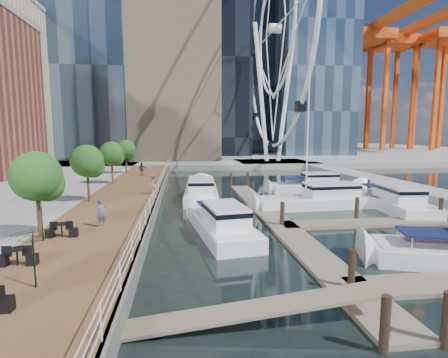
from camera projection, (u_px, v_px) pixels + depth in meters
ground at (268, 275)px, 16.10m from camera, size 520.00×520.00×0.00m
boardwalk at (122, 204)px, 29.70m from camera, size 6.00×60.00×1.00m
seawall at (157, 203)px, 30.07m from camera, size 0.25×60.00×1.00m
land_far at (193, 151)px, 116.39m from camera, size 200.00×114.00×1.00m
breakwater at (402, 188)px, 38.14m from camera, size 4.00×60.00×1.00m
pier at (272, 164)px, 68.90m from camera, size 14.00×12.00×1.00m
railing at (156, 192)px, 29.92m from camera, size 0.10×60.00×1.05m
floating_docks at (337, 212)px, 26.82m from camera, size 16.00×34.00×2.60m
ferris_wheel at (275, 29)px, 65.56m from camera, size 5.80×45.60×47.80m
port_cranes at (397, 92)px, 115.80m from camera, size 40.00×52.00×38.00m
street_trees at (87, 161)px, 27.93m from camera, size 2.60×42.60×4.60m
cafe_tables at (4, 276)px, 12.69m from camera, size 2.50×13.70×0.74m
pedestrian_near at (101, 213)px, 20.59m from camera, size 0.71×0.59×1.66m
pedestrian_mid at (153, 185)px, 31.57m from camera, size 1.08×1.08×1.77m
pedestrian_far at (142, 169)px, 45.63m from camera, size 1.06×0.58×1.71m
moored_yachts at (309, 209)px, 30.08m from camera, size 20.22×36.18×11.50m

